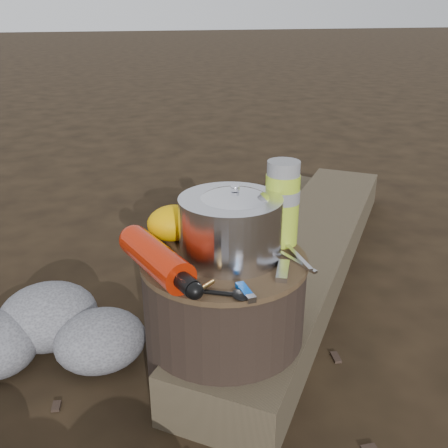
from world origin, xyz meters
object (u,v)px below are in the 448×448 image
object	(u,v)px
log_main	(306,255)
thermos	(282,204)
camping_pot	(235,223)
travel_mug	(239,215)
stump	(224,322)
fuel_bottle	(156,258)

from	to	relation	value
log_main	thermos	bearing A→B (deg)	-85.34
camping_pot	travel_mug	size ratio (longest dim) A/B	1.63
log_main	camping_pot	xyz separation A→B (m)	(-0.49, -0.47, 0.40)
thermos	stump	bearing A→B (deg)	-168.45
camping_pot	travel_mug	bearing A→B (deg)	63.32
stump	camping_pot	distance (m)	0.28
camping_pot	thermos	bearing A→B (deg)	11.34
camping_pot	fuel_bottle	xyz separation A→B (m)	(-0.21, -0.03, -0.05)
fuel_bottle	travel_mug	size ratio (longest dim) A/B	3.00
thermos	travel_mug	world-z (taller)	thermos
stump	thermos	distance (m)	0.35
camping_pot	fuel_bottle	bearing A→B (deg)	-172.76
thermos	log_main	bearing A→B (deg)	52.15
stump	travel_mug	bearing A→B (deg)	54.68
log_main	thermos	distance (m)	0.70
fuel_bottle	thermos	distance (m)	0.36
log_main	fuel_bottle	xyz separation A→B (m)	(-0.70, -0.50, 0.35)
log_main	fuel_bottle	world-z (taller)	fuel_bottle
camping_pot	fuel_bottle	distance (m)	0.22
stump	travel_mug	size ratio (longest dim) A/B	3.89
log_main	thermos	size ratio (longest dim) A/B	8.42
log_main	travel_mug	world-z (taller)	travel_mug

